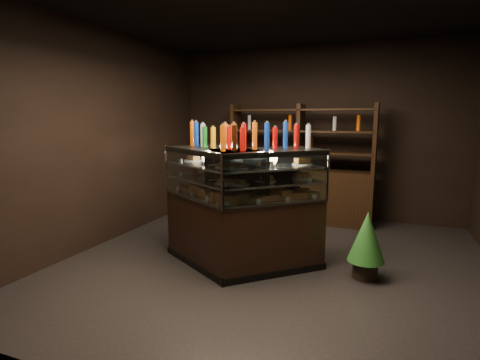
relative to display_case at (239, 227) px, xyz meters
name	(u,v)px	position (x,y,z in m)	size (l,w,h in m)	color
ground	(274,263)	(0.38, 0.21, -0.48)	(5.00, 5.00, 0.00)	black
room_shell	(277,103)	(0.38, 0.21, 1.46)	(5.02, 5.02, 3.01)	black
display_case	(239,227)	(0.00, 0.00, 0.00)	(2.05, 1.37, 1.43)	black
food_display	(239,180)	(0.00, -0.01, 0.57)	(1.70, 0.93, 0.44)	#C68F47
bottles_top	(239,136)	(0.00, 0.00, 1.08)	(1.53, 0.79, 0.30)	silver
potted_conifer	(367,236)	(1.45, 0.16, 0.02)	(0.40, 0.40, 0.86)	black
back_shelving	(299,186)	(0.22, 2.26, 0.13)	(2.47, 0.49, 2.00)	black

